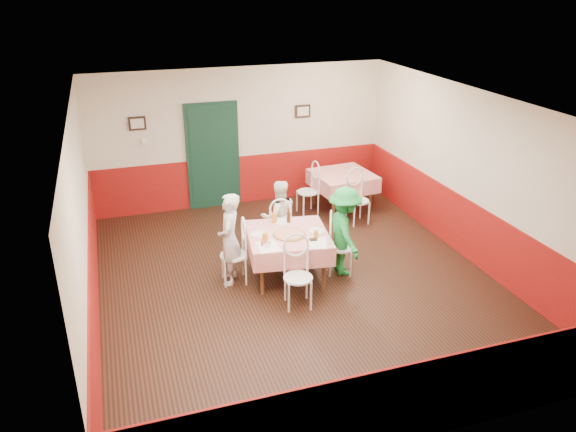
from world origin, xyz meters
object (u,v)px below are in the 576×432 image
object	(u,v)px
chair_left	(234,255)
glass_b	(316,234)
second_table	(342,191)
glass_a	(265,238)
pizza	(289,234)
main_table	(288,255)
glass_c	(274,218)
chair_near	(298,278)
beer_bottle	(289,217)
diner_right	(345,231)
chair_far	(280,229)
chair_second_b	(358,201)
chair_right	(341,247)
diner_far	(279,217)
chair_second_a	(308,192)
wallet	(313,239)
diner_left	(230,239)

from	to	relation	value
chair_left	glass_b	distance (m)	1.31
second_table	glass_a	size ratio (longest dim) A/B	7.42
pizza	glass_a	size ratio (longest dim) A/B	3.19
main_table	glass_c	bearing A→B (deg)	100.92
second_table	chair_near	world-z (taller)	chair_near
glass_a	glass_b	size ratio (longest dim) A/B	1.22
glass_b	beer_bottle	size ratio (longest dim) A/B	0.57
second_table	diner_right	bearing A→B (deg)	-112.72
second_table	glass_b	size ratio (longest dim) A/B	9.02
chair_far	diner_right	size ratio (longest dim) A/B	0.62
main_table	beer_bottle	size ratio (longest dim) A/B	5.60
glass_c	main_table	bearing A→B (deg)	-79.08
main_table	glass_a	size ratio (longest dim) A/B	8.08
beer_bottle	chair_second_b	bearing A→B (deg)	34.28
main_table	chair_right	distance (m)	0.85
glass_b	beer_bottle	distance (m)	0.70
pizza	diner_far	size ratio (longest dim) A/B	0.37
second_table	glass_b	world-z (taller)	glass_b
chair_left	chair_far	size ratio (longest dim) A/B	1.00
chair_second_a	glass_c	distance (m)	2.31
chair_left	pizza	xyz separation A→B (m)	(0.84, -0.19, 0.33)
main_table	chair_far	bearing A→B (deg)	81.63
chair_far	glass_a	bearing A→B (deg)	74.09
diner_far	diner_right	world-z (taller)	diner_right
beer_bottle	chair_right	bearing A→B (deg)	-34.81
chair_left	diner_right	bearing A→B (deg)	86.95
second_table	glass_c	xyz separation A→B (m)	(-2.01, -1.90, 0.46)
chair_near	chair_second_a	size ratio (longest dim) A/B	1.00
chair_left	beer_bottle	world-z (taller)	beer_bottle
wallet	diner_left	size ratio (longest dim) A/B	0.08
glass_a	chair_near	bearing A→B (deg)	-64.21
diner_right	second_table	bearing A→B (deg)	-19.72
diner_left	chair_right	bearing A→B (deg)	103.23
second_table	wallet	distance (m)	3.18
glass_b	second_table	bearing A→B (deg)	59.12
chair_second_b	diner_far	xyz separation A→B (m)	(-1.80, -0.70, 0.20)
second_table	diner_left	xyz separation A→B (m)	(-2.82, -2.21, 0.36)
main_table	glass_b	world-z (taller)	glass_b
glass_c	diner_left	distance (m)	0.87
chair_second_b	beer_bottle	distance (m)	2.21
chair_second_a	beer_bottle	distance (m)	2.27
pizza	wallet	size ratio (longest dim) A/B	4.38
chair_right	diner_left	world-z (taller)	diner_left
second_table	diner_left	size ratio (longest dim) A/B	0.77
beer_bottle	wallet	xyz separation A→B (m)	(0.15, -0.72, -0.10)
chair_right	chair_left	bearing A→B (deg)	103.53
chair_far	glass_c	size ratio (longest dim) A/B	5.77
diner_right	wallet	bearing A→B (deg)	112.42
chair_near	glass_b	distance (m)	0.81
beer_bottle	diner_right	xyz separation A→B (m)	(0.76, -0.50, -0.15)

